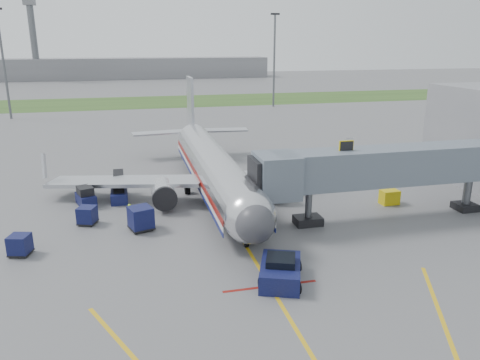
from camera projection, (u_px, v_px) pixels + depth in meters
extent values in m
plane|color=#565659|center=(253.00, 258.00, 32.55)|extent=(400.00, 400.00, 0.00)
cube|color=#2D4C1E|center=(159.00, 102.00, 116.42)|extent=(300.00, 25.00, 0.01)
cube|color=gold|center=(261.00, 271.00, 30.69)|extent=(0.25, 50.00, 0.01)
cube|color=maroon|center=(270.00, 286.00, 28.83)|extent=(6.00, 0.25, 0.01)
cylinder|color=silver|center=(214.00, 167.00, 45.76)|extent=(3.80, 28.00, 3.80)
sphere|color=silver|center=(250.00, 217.00, 32.71)|extent=(3.80, 3.80, 3.80)
sphere|color=#38383D|center=(255.00, 224.00, 31.50)|extent=(2.74, 2.74, 2.74)
cube|color=black|center=(251.00, 212.00, 32.19)|extent=(2.20, 1.20, 0.55)
cone|color=silver|center=(191.00, 135.00, 61.14)|extent=(3.80, 5.00, 3.80)
cube|color=#B7BAC1|center=(190.00, 105.00, 59.53)|extent=(0.35, 4.20, 7.00)
cube|color=#B7BAC1|center=(125.00, 181.00, 44.11)|extent=(15.10, 8.59, 1.13)
cube|color=#B7BAC1|center=(295.00, 170.00, 47.92)|extent=(15.10, 8.59, 1.13)
cylinder|color=silver|center=(163.00, 193.00, 42.19)|extent=(2.10, 3.60, 2.10)
cylinder|color=silver|center=(273.00, 185.00, 44.52)|extent=(2.10, 3.60, 2.10)
cube|color=maroon|center=(233.00, 169.00, 46.29)|extent=(0.05, 28.00, 0.45)
cube|color=navy|center=(233.00, 178.00, 46.55)|extent=(0.05, 28.00, 0.35)
cylinder|color=black|center=(246.00, 243.00, 34.33)|extent=(0.28, 0.70, 0.70)
cylinder|color=black|center=(187.00, 189.00, 46.29)|extent=(0.50, 1.00, 1.00)
cylinder|color=black|center=(238.00, 185.00, 47.45)|extent=(0.50, 1.00, 1.00)
cube|color=slate|center=(389.00, 165.00, 38.81)|extent=(20.00, 3.00, 3.00)
cube|color=slate|center=(277.00, 175.00, 36.67)|extent=(3.20, 3.60, 3.40)
cube|color=black|center=(262.00, 176.00, 36.40)|extent=(1.60, 3.00, 2.80)
cube|color=gold|center=(346.00, 147.00, 37.40)|extent=(1.20, 0.15, 1.00)
cylinder|color=#595B60|center=(308.00, 207.00, 38.11)|extent=(0.56, 0.56, 3.10)
cube|color=black|center=(308.00, 220.00, 38.46)|extent=(2.20, 1.60, 0.70)
cylinder|color=#595B60|center=(467.00, 193.00, 41.48)|extent=(0.70, 0.70, 3.10)
cube|color=black|center=(465.00, 207.00, 41.83)|extent=(1.80, 1.80, 0.60)
cylinder|color=#595B60|center=(4.00, 66.00, 88.21)|extent=(0.44, 0.44, 20.00)
cylinder|color=#595B60|center=(274.00, 62.00, 105.19)|extent=(0.44, 0.44, 20.00)
cube|color=black|center=(275.00, 14.00, 102.27)|extent=(2.00, 0.40, 0.40)
cube|color=slate|center=(119.00, 68.00, 187.58)|extent=(120.00, 14.00, 8.00)
cylinder|color=#595B60|center=(34.00, 42.00, 173.35)|extent=(2.40, 2.40, 28.00)
cube|color=slate|center=(29.00, 1.00, 169.21)|extent=(4.00, 4.00, 3.00)
cube|color=#0D0F3A|center=(280.00, 272.00, 29.30)|extent=(3.70, 4.60, 1.22)
cube|color=black|center=(281.00, 261.00, 29.08)|extent=(2.29, 2.29, 0.56)
cylinder|color=black|center=(263.00, 285.00, 28.09)|extent=(0.54, 0.92, 0.89)
cylinder|color=black|center=(296.00, 287.00, 27.86)|extent=(0.54, 0.92, 0.89)
cylinder|color=black|center=(266.00, 263.00, 30.84)|extent=(0.54, 0.92, 0.89)
cylinder|color=black|center=(297.00, 265.00, 30.60)|extent=(0.54, 0.92, 0.89)
cube|color=#0D0F3A|center=(86.00, 200.00, 42.80)|extent=(2.11, 2.88, 1.04)
cube|color=black|center=(85.00, 191.00, 42.55)|extent=(1.71, 1.97, 0.72)
cylinder|color=black|center=(83.00, 207.00, 41.87)|extent=(0.38, 0.56, 0.52)
cylinder|color=black|center=(95.00, 205.00, 42.40)|extent=(0.38, 0.56, 0.52)
cylinder|color=black|center=(78.00, 201.00, 43.38)|extent=(0.38, 0.56, 0.52)
cylinder|color=black|center=(89.00, 199.00, 43.91)|extent=(0.38, 0.56, 0.52)
cube|color=#0D0F3A|center=(141.00, 217.00, 37.18)|extent=(2.15, 2.15, 1.71)
cube|color=black|center=(141.00, 227.00, 37.42)|extent=(2.22, 2.22, 0.13)
cylinder|color=black|center=(136.00, 232.00, 36.56)|extent=(0.33, 0.37, 0.31)
cylinder|color=black|center=(152.00, 229.00, 37.23)|extent=(0.33, 0.37, 0.31)
cylinder|color=black|center=(131.00, 227.00, 37.64)|extent=(0.33, 0.37, 0.31)
cylinder|color=black|center=(146.00, 224.00, 38.30)|extent=(0.33, 0.37, 0.31)
cube|color=#0D0F3A|center=(20.00, 244.00, 32.85)|extent=(1.64, 1.64, 1.33)
cube|color=black|center=(21.00, 253.00, 33.04)|extent=(1.69, 1.69, 0.10)
cylinder|color=black|center=(10.00, 256.00, 32.57)|extent=(0.25, 0.28, 0.24)
cylinder|color=black|center=(25.00, 256.00, 32.54)|extent=(0.25, 0.28, 0.24)
cylinder|color=black|center=(17.00, 250.00, 33.56)|extent=(0.25, 0.28, 0.24)
cylinder|color=black|center=(32.00, 250.00, 33.53)|extent=(0.25, 0.28, 0.24)
cube|color=#0D0F3A|center=(87.00, 215.00, 38.40)|extent=(1.72, 1.72, 1.34)
cube|color=black|center=(88.00, 222.00, 38.59)|extent=(1.78, 1.78, 0.10)
cylinder|color=black|center=(79.00, 225.00, 38.16)|extent=(0.26, 0.29, 0.24)
cylinder|color=black|center=(91.00, 225.00, 38.05)|extent=(0.26, 0.29, 0.24)
cylinder|color=black|center=(85.00, 220.00, 39.15)|extent=(0.26, 0.29, 0.24)
cylinder|color=black|center=(97.00, 221.00, 39.04)|extent=(0.26, 0.29, 0.24)
cube|color=#0D0F3A|center=(119.00, 194.00, 44.52)|extent=(1.55, 3.94, 0.98)
cube|color=black|center=(119.00, 182.00, 44.73)|extent=(1.00, 4.41, 1.54)
cylinder|color=black|center=(113.00, 201.00, 43.12)|extent=(0.24, 0.61, 0.61)
cylinder|color=black|center=(126.00, 201.00, 43.37)|extent=(0.24, 0.61, 0.61)
cylinder|color=black|center=(114.00, 192.00, 45.77)|extent=(0.24, 0.61, 0.61)
cylinder|color=black|center=(125.00, 191.00, 46.02)|extent=(0.24, 0.61, 0.61)
cube|color=gold|center=(389.00, 197.00, 43.23)|extent=(1.69, 1.16, 1.32)
cylinder|color=black|center=(384.00, 203.00, 43.23)|extent=(0.23, 0.34, 0.33)
cylinder|color=black|center=(394.00, 202.00, 43.51)|extent=(0.23, 0.34, 0.33)
imported|color=#B1EA1B|center=(130.00, 213.00, 38.86)|extent=(0.67, 0.55, 1.57)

